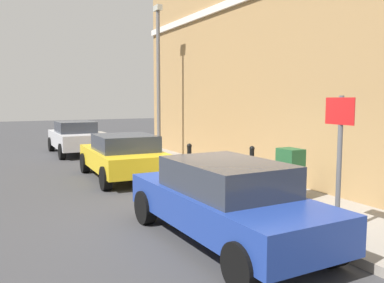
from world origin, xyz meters
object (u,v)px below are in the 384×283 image
(street_sign, at_px, (339,144))
(car_yellow, at_px, (124,155))
(car_blue, at_px, (225,200))
(utility_cabinet, at_px, (290,176))
(lamppost, at_px, (158,75))
(bollard_far_kerb, at_px, (189,161))
(bollard_near_cabinet, at_px, (252,164))
(car_silver, at_px, (75,137))

(street_sign, bearing_deg, car_yellow, 102.17)
(car_blue, distance_m, car_yellow, 6.03)
(utility_cabinet, height_order, lamppost, lamppost)
(bollard_far_kerb, bearing_deg, lamppost, 77.50)
(bollard_near_cabinet, height_order, lamppost, lamppost)
(car_silver, height_order, street_sign, street_sign)
(street_sign, bearing_deg, car_silver, 97.39)
(car_yellow, height_order, bollard_near_cabinet, car_yellow)
(bollard_near_cabinet, relative_size, lamppost, 0.18)
(car_silver, distance_m, bollard_far_kerb, 8.25)
(car_yellow, distance_m, street_sign, 7.12)
(car_yellow, xyz_separation_m, bollard_near_cabinet, (2.44, -3.14, 0.00))
(car_silver, relative_size, bollard_near_cabinet, 3.86)
(car_yellow, bearing_deg, car_blue, -179.81)
(car_blue, bearing_deg, car_silver, -1.38)
(bollard_far_kerb, bearing_deg, car_silver, 100.24)
(lamppost, bearing_deg, bollard_near_cabinet, -88.50)
(street_sign, xyz_separation_m, lamppost, (0.80, 9.66, 1.64))
(utility_cabinet, distance_m, street_sign, 2.52)
(car_yellow, height_order, car_silver, car_silver)
(lamppost, bearing_deg, utility_cabinet, -89.58)
(car_blue, bearing_deg, lamppost, -17.20)
(bollard_near_cabinet, xyz_separation_m, street_sign, (-0.96, -3.76, 0.96))
(utility_cabinet, distance_m, lamppost, 7.94)
(car_silver, xyz_separation_m, bollard_near_cabinet, (2.66, -9.35, -0.03))
(bollard_far_kerb, bearing_deg, car_blue, -108.90)
(car_blue, xyz_separation_m, bollard_near_cabinet, (2.60, 2.88, -0.02))
(utility_cabinet, bearing_deg, bollard_far_kerb, 111.05)
(utility_cabinet, xyz_separation_m, lamppost, (-0.05, 7.50, 2.62))
(car_yellow, height_order, lamppost, lamppost)
(car_yellow, distance_m, lamppost, 4.43)
(car_blue, height_order, bollard_near_cabinet, car_blue)
(car_blue, distance_m, bollard_far_kerb, 4.35)
(utility_cabinet, height_order, bollard_far_kerb, utility_cabinet)
(bollard_far_kerb, height_order, street_sign, street_sign)
(car_silver, distance_m, street_sign, 13.25)
(utility_cabinet, height_order, bollard_near_cabinet, utility_cabinet)
(car_yellow, bearing_deg, car_silver, 3.61)
(car_blue, xyz_separation_m, lamppost, (2.44, 8.78, 2.58))
(car_yellow, relative_size, bollard_near_cabinet, 3.84)
(car_silver, distance_m, utility_cabinet, 11.24)
(car_silver, bearing_deg, bollard_far_kerb, -169.72)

